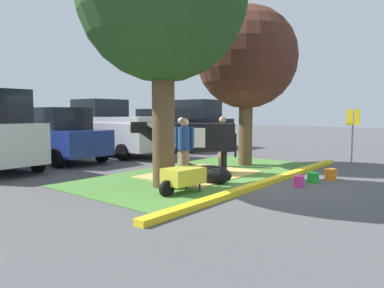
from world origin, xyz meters
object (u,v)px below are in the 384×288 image
at_px(person_visitor_near, 181,140).
at_px(pickup_truck_black, 112,129).
at_px(calf_lying, 210,174).
at_px(parking_sign, 353,125).
at_px(wheelbarrow, 183,176).
at_px(sedan_silver, 163,130).
at_px(bucket_green, 313,177).
at_px(sedan_blue, 58,135).
at_px(person_visitor_far, 222,140).
at_px(cow_holstein, 191,137).
at_px(bucket_orange, 331,174).
at_px(person_handler, 184,148).
at_px(bucket_pink, 299,181).
at_px(shade_tree_right, 246,59).
at_px(suv_black, 189,123).

distance_m(person_visitor_near, pickup_truck_black, 4.70).
xyz_separation_m(calf_lying, parking_sign, (6.19, -1.79, 1.14)).
xyz_separation_m(person_visitor_near, wheelbarrow, (-2.99, -2.64, -0.51)).
bearing_deg(sedan_silver, bucket_green, -111.79).
bearing_deg(sedan_blue, person_visitor_far, -63.94).
distance_m(cow_holstein, bucket_orange, 4.02).
relative_size(bucket_green, sedan_silver, 0.07).
distance_m(calf_lying, person_handler, 0.96).
xyz_separation_m(calf_lying, sedan_blue, (-0.21, 6.95, 0.75)).
relative_size(person_visitor_far, sedan_silver, 0.39).
height_order(person_visitor_near, sedan_blue, sedan_blue).
distance_m(bucket_pink, pickup_truck_black, 9.19).
relative_size(shade_tree_right, calf_lying, 4.06).
distance_m(shade_tree_right, bucket_pink, 5.06).
relative_size(person_visitor_near, person_visitor_far, 0.98).
height_order(bucket_pink, suv_black, suv_black).
distance_m(calf_lying, parking_sign, 6.54).
bearing_deg(calf_lying, shade_tree_right, 15.68).
bearing_deg(bucket_orange, pickup_truck_black, 90.30).
relative_size(cow_holstein, wheelbarrow, 1.66).
height_order(wheelbarrow, sedan_silver, sedan_silver).
bearing_deg(cow_holstein, person_handler, -148.51).
xyz_separation_m(pickup_truck_black, suv_black, (5.22, -0.04, 0.16)).
relative_size(bucket_orange, pickup_truck_black, 0.06).
xyz_separation_m(cow_holstein, person_handler, (-1.08, -0.66, -0.19)).
height_order(parking_sign, bucket_orange, parking_sign).
distance_m(bucket_orange, suv_black, 10.70).
xyz_separation_m(bucket_orange, pickup_truck_black, (-0.05, 9.34, 0.96)).
xyz_separation_m(person_visitor_far, sedan_blue, (-2.74, 5.59, 0.06)).
bearing_deg(bucket_orange, shade_tree_right, 75.57).
distance_m(calf_lying, bucket_pink, 2.20).
xyz_separation_m(person_visitor_far, parking_sign, (3.66, -3.15, 0.45)).
distance_m(pickup_truck_black, sedan_silver, 2.92).
bearing_deg(pickup_truck_black, person_handler, -113.03).
height_order(person_visitor_near, bucket_orange, person_visitor_near).
xyz_separation_m(shade_tree_right, bucket_green, (-1.50, -2.94, -3.52)).
xyz_separation_m(cow_holstein, bucket_orange, (1.73, -3.50, -0.95)).
bearing_deg(bucket_pink, parking_sign, 1.49).
distance_m(person_visitor_near, bucket_orange, 4.83).
bearing_deg(sedan_silver, bucket_orange, -107.46).
bearing_deg(shade_tree_right, person_visitor_far, 151.84).
height_order(calf_lying, sedan_blue, sedan_blue).
xyz_separation_m(cow_holstein, suv_black, (6.91, 5.80, 0.17)).
bearing_deg(bucket_orange, calf_lying, 138.26).
bearing_deg(shade_tree_right, pickup_truck_black, 97.96).
distance_m(bucket_green, suv_black, 10.85).
xyz_separation_m(person_handler, sedan_blue, (0.10, 6.34, 0.08)).
bearing_deg(bucket_orange, parking_sign, 6.80).
bearing_deg(sedan_blue, sedan_silver, -0.89).
bearing_deg(person_visitor_far, calf_lying, -151.84).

